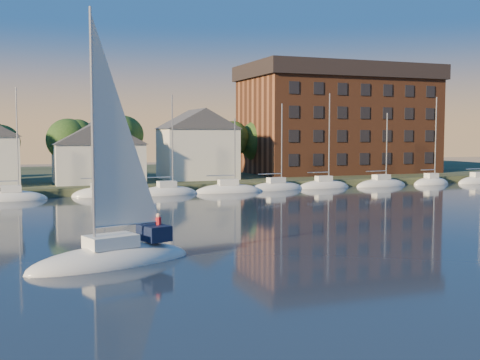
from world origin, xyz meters
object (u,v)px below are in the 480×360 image
clubhouse_centre (98,151)px  hero_sailboat (114,253)px  condo_block (338,119)px  clubhouse_east (197,143)px

clubhouse_centre → hero_sailboat: size_ratio=0.76×
clubhouse_centre → condo_block: bearing=11.2°
clubhouse_centre → hero_sailboat: hero_sailboat is taller
clubhouse_east → condo_block: size_ratio=0.34×
clubhouse_east → condo_block: bearing=12.9°
clubhouse_east → condo_block: (26.00, 5.95, 3.79)m
hero_sailboat → clubhouse_east: bearing=-129.4°
clubhouse_centre → hero_sailboat: bearing=-96.6°
condo_block → hero_sailboat: size_ratio=2.03×
clubhouse_east → clubhouse_centre: bearing=-171.9°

